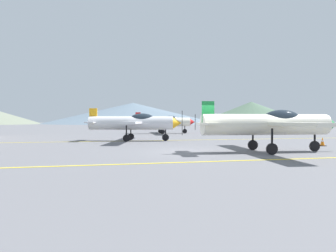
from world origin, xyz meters
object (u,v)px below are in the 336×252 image
airplane_far (165,122)px  car_sedan (228,126)px  traffic_cone_front (322,142)px  airplane_near (271,124)px  airplane_mid (135,122)px

airplane_far → car_sedan: 12.66m
car_sedan → traffic_cone_front: bearing=-99.5°
airplane_near → airplane_mid: size_ratio=1.00×
airplane_far → traffic_cone_front: (6.97, -19.19, -1.24)m
airplane_mid → traffic_cone_front: size_ratio=15.34×
car_sedan → traffic_cone_front: (-4.18, -25.13, -0.56)m
car_sedan → airplane_mid: bearing=-131.9°
airplane_mid → car_sedan: (16.06, 17.88, -0.69)m
airplane_mid → airplane_far: size_ratio=1.00×
airplane_mid → traffic_cone_front: airplane_mid is taller
airplane_near → traffic_cone_front: airplane_near is taller
traffic_cone_front → airplane_mid: bearing=148.6°
car_sedan → traffic_cone_front: car_sedan is taller
airplane_mid → car_sedan: airplane_mid is taller
traffic_cone_front → car_sedan: bearing=80.5°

